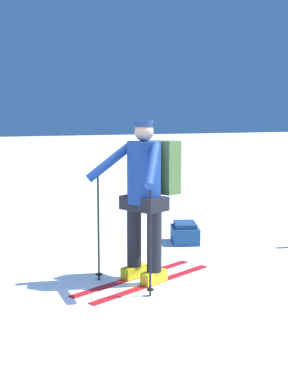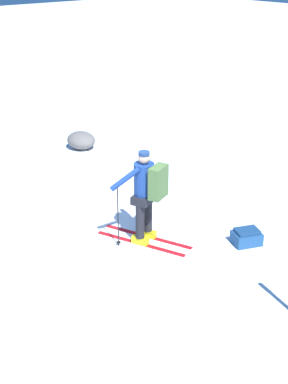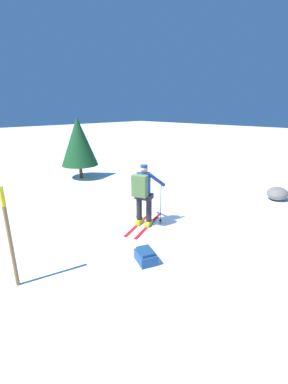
# 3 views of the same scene
# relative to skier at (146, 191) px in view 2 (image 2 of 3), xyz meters

# --- Properties ---
(ground_plane) EXTENTS (80.00, 80.00, 0.00)m
(ground_plane) POSITION_rel_skier_xyz_m (0.41, 0.79, -0.96)
(ground_plane) COLOR white
(skier) EXTENTS (1.73, 1.05, 1.65)m
(skier) POSITION_rel_skier_xyz_m (0.00, 0.00, 0.00)
(skier) COLOR red
(skier) RESTS_ON ground_plane
(dropped_backpack) EXTENTS (0.50, 0.57, 0.28)m
(dropped_backpack) POSITION_rel_skier_xyz_m (-1.19, -1.25, -0.83)
(dropped_backpack) COLOR navy
(dropped_backpack) RESTS_ON ground_plane
(rock_boulder) EXTENTS (0.79, 0.67, 0.43)m
(rock_boulder) POSITION_rel_skier_xyz_m (4.68, -1.85, -0.75)
(rock_boulder) COLOR slate
(rock_boulder) RESTS_ON ground_plane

